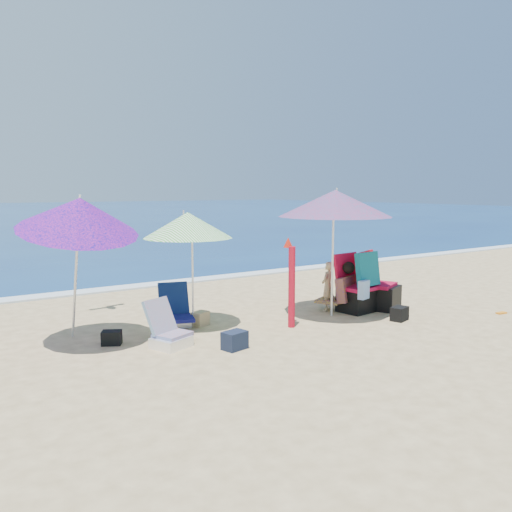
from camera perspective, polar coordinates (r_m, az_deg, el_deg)
ground at (r=7.73m, az=6.05°, el=-8.74°), size 120.00×120.00×0.00m
foam at (r=11.99m, az=-9.79°, el=-2.95°), size 120.00×0.50×0.04m
umbrella_turquoise at (r=8.75m, az=8.64°, el=5.70°), size 2.34×2.34×2.16m
umbrella_striped at (r=8.00m, az=-7.46°, el=3.36°), size 1.55×1.55×1.82m
umbrella_blue at (r=7.35m, az=-18.79°, el=4.30°), size 1.74×1.80×2.19m
furled_umbrella at (r=8.07m, az=3.85°, el=-2.46°), size 0.17×0.28×1.40m
chair_navy at (r=8.31m, az=-8.89°, el=-6.40°), size 0.63×0.80×0.67m
chair_rainbow at (r=7.29m, az=-9.54°, el=-8.43°), size 0.63×0.71×0.63m
camp_chair_left at (r=9.61m, az=13.46°, el=-3.83°), size 0.83×0.80×1.03m
camp_chair_right at (r=9.26m, az=11.05°, el=-3.70°), size 0.65×0.77×1.07m
person_center at (r=9.29m, az=8.74°, el=-3.36°), size 0.78×0.75×0.88m
bag_navy_a at (r=7.08m, az=-2.35°, el=-9.20°), size 0.36×0.29×0.24m
bag_black_a at (r=7.55m, az=-15.51°, el=-8.62°), size 0.32×0.29×0.19m
bag_tan at (r=8.30m, az=-6.10°, el=-6.84°), size 0.31×0.28×0.22m
bag_navy_b at (r=9.55m, az=12.05°, el=-4.71°), size 0.56×0.51×0.34m
bag_black_b at (r=8.88m, az=15.42°, el=-6.11°), size 0.34×0.28×0.23m
orange_item at (r=9.99m, az=25.27°, el=-5.66°), size 0.20×0.11×0.03m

